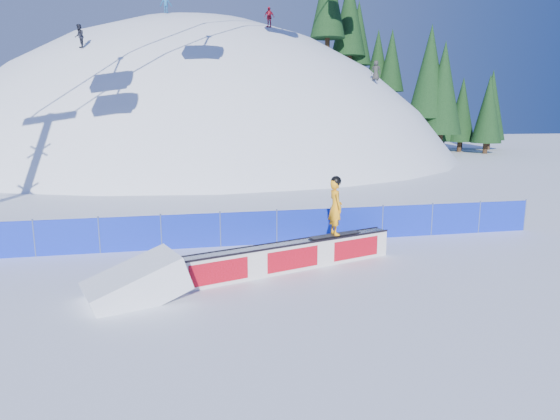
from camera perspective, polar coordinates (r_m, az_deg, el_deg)
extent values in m
plane|color=white|center=(13.45, -0.76, -8.96)|extent=(160.00, 160.00, 0.00)
sphere|color=white|center=(58.97, -8.68, -11.49)|extent=(64.00, 64.00, 64.00)
cylinder|color=black|center=(54.07, 5.55, 18.49)|extent=(0.50, 0.50, 1.40)
cylinder|color=black|center=(60.97, 4.93, 16.90)|extent=(0.50, 0.50, 1.40)
cone|color=black|center=(61.63, 5.01, 21.34)|extent=(3.69, 3.69, 8.39)
cylinder|color=black|center=(55.73, 8.36, 16.62)|extent=(0.50, 0.50, 1.40)
cone|color=black|center=(56.41, 8.51, 21.53)|extent=(3.74, 3.74, 8.50)
cylinder|color=black|center=(55.10, 12.31, 13.93)|extent=(0.50, 0.50, 1.40)
cone|color=black|center=(55.49, 12.51, 18.36)|extent=(3.26, 3.26, 7.40)
cylinder|color=black|center=(54.27, 13.35, 13.21)|extent=(0.50, 0.50, 1.40)
cone|color=black|center=(54.63, 13.57, 17.89)|extent=(3.40, 3.40, 7.73)
cylinder|color=black|center=(57.65, 13.30, 12.30)|extent=(0.50, 0.50, 1.40)
cone|color=black|center=(58.01, 13.54, 17.44)|extent=(4.05, 4.05, 9.20)
cylinder|color=black|center=(59.37, 15.42, 9.36)|extent=(0.50, 0.50, 1.40)
cone|color=black|center=(59.45, 15.68, 14.13)|extent=(3.84, 3.84, 8.72)
cylinder|color=black|center=(57.68, 17.40, 7.55)|extent=(0.50, 0.50, 1.40)
cone|color=black|center=(57.62, 17.71, 12.64)|extent=(3.99, 3.99, 9.06)
cylinder|color=black|center=(64.53, 16.06, 7.20)|extent=(0.50, 0.50, 1.40)
cone|color=black|center=(64.41, 16.27, 10.90)|extent=(3.14, 3.14, 7.14)
cylinder|color=black|center=(66.83, 17.79, 7.23)|extent=(0.50, 0.50, 1.40)
cone|color=black|center=(66.71, 18.04, 11.37)|extent=(3.73, 3.73, 8.49)
cylinder|color=black|center=(66.51, 17.32, 7.24)|extent=(0.50, 0.50, 1.40)
cone|color=black|center=(66.39, 17.51, 10.53)|extent=(2.84, 2.84, 6.46)
cylinder|color=black|center=(60.25, 23.10, 6.49)|extent=(0.50, 0.50, 1.40)
cone|color=black|center=(60.12, 23.44, 10.77)|extent=(3.45, 3.45, 7.83)
cylinder|color=black|center=(69.44, 21.83, 7.09)|extent=(0.50, 0.50, 1.40)
cone|color=black|center=(69.32, 22.08, 10.48)|extent=(3.09, 3.09, 7.02)
cube|color=#0F28BC|center=(17.53, -3.57, -2.12)|extent=(22.00, 0.03, 1.20)
cylinder|color=#3F4E72|center=(17.96, -26.29, -2.80)|extent=(0.05, 0.05, 1.30)
cylinder|color=#3F4E72|center=(17.55, -19.97, -2.61)|extent=(0.05, 0.05, 1.30)
cylinder|color=#3F4E72|center=(17.37, -13.43, -2.37)|extent=(0.05, 0.05, 1.30)
cylinder|color=#3F4E72|center=(17.41, -6.84, -2.10)|extent=(0.05, 0.05, 1.30)
cylinder|color=#3F4E72|center=(17.69, -0.37, -1.82)|extent=(0.05, 0.05, 1.30)
cylinder|color=#3F4E72|center=(18.18, 5.83, -1.52)|extent=(0.05, 0.05, 1.30)
cylinder|color=#3F4E72|center=(18.87, 11.63, -1.22)|extent=(0.05, 0.05, 1.30)
cylinder|color=#3F4E72|center=(19.74, 16.97, -0.94)|extent=(0.05, 0.05, 1.30)
cylinder|color=#3F4E72|center=(20.76, 21.83, -0.67)|extent=(0.05, 0.05, 1.30)
cylinder|color=#3F4E72|center=(21.93, 26.19, -0.43)|extent=(0.05, 0.05, 1.30)
cube|color=white|center=(14.78, 1.04, -5.43)|extent=(6.96, 2.71, 0.81)
cube|color=#92949F|center=(14.67, 1.04, -3.85)|extent=(6.90, 2.71, 0.04)
cube|color=black|center=(14.47, 1.53, -4.03)|extent=(6.82, 2.31, 0.05)
cube|color=black|center=(14.86, 0.57, -3.61)|extent=(6.82, 2.31, 0.05)
cube|color=red|center=(14.59, 1.52, -5.66)|extent=(6.48, 2.19, 0.61)
cube|color=red|center=(14.97, 0.57, -5.21)|extent=(6.48, 2.19, 0.61)
cube|color=black|center=(15.55, 6.29, -2.84)|extent=(1.79, 0.87, 0.03)
imported|color=#FFA214|center=(15.37, 6.36, 0.34)|extent=(0.45, 0.65, 1.72)
sphere|color=black|center=(15.24, 6.42, 3.30)|extent=(0.32, 0.32, 0.32)
imported|color=black|center=(40.96, -21.97, 17.97)|extent=(0.74, 0.89, 1.65)
imported|color=#AB182F|center=(45.32, -1.24, 21.19)|extent=(1.05, 0.69, 1.65)
imported|color=#164F85|center=(48.77, -12.92, 22.05)|extent=(1.17, 0.82, 1.65)
imported|color=#292929|center=(44.21, 10.91, 15.39)|extent=(0.96, 0.87, 1.65)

